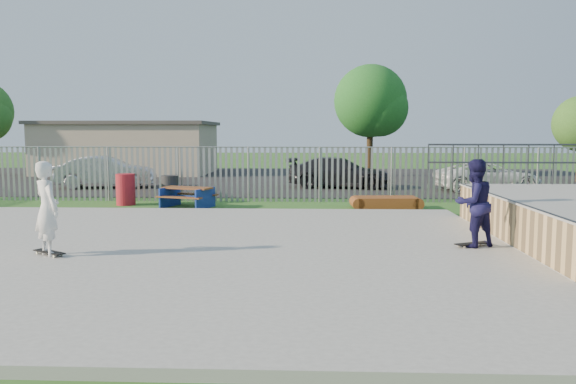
{
  "coord_description": "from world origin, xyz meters",
  "views": [
    {
      "loc": [
        3.28,
        -11.38,
        2.52
      ],
      "look_at": [
        2.74,
        2.0,
        1.1
      ],
      "focal_mm": 35.0,
      "sensor_mm": 36.0,
      "label": 1
    }
  ],
  "objects_px": {
    "car_silver": "(106,172)",
    "car_dark": "(340,173)",
    "trash_bin_red": "(126,189)",
    "skater_navy": "(474,203)",
    "car_white": "(488,177)",
    "picnic_table": "(187,197)",
    "skater_white": "(47,208)",
    "tree_mid": "(370,101)",
    "trash_bin_grey": "(170,189)",
    "funbox": "(386,203)"
  },
  "relations": [
    {
      "from": "car_silver",
      "to": "car_dark",
      "type": "distance_m",
      "value": 10.64
    },
    {
      "from": "trash_bin_red",
      "to": "skater_navy",
      "type": "height_order",
      "value": "skater_navy"
    },
    {
      "from": "car_dark",
      "to": "car_white",
      "type": "xyz_separation_m",
      "value": [
        6.31,
        -1.22,
        -0.07
      ]
    },
    {
      "from": "picnic_table",
      "to": "skater_white",
      "type": "xyz_separation_m",
      "value": [
        -0.91,
        -8.14,
        0.71
      ]
    },
    {
      "from": "trash_bin_red",
      "to": "car_silver",
      "type": "relative_size",
      "value": 0.25
    },
    {
      "from": "car_dark",
      "to": "tree_mid",
      "type": "bearing_deg",
      "value": -7.93
    },
    {
      "from": "picnic_table",
      "to": "skater_navy",
      "type": "distance_m",
      "value": 10.3
    },
    {
      "from": "car_silver",
      "to": "skater_navy",
      "type": "xyz_separation_m",
      "value": [
        12.7,
        -13.41,
        0.32
      ]
    },
    {
      "from": "trash_bin_grey",
      "to": "car_dark",
      "type": "height_order",
      "value": "car_dark"
    },
    {
      "from": "picnic_table",
      "to": "trash_bin_red",
      "type": "relative_size",
      "value": 1.83
    },
    {
      "from": "car_dark",
      "to": "skater_navy",
      "type": "height_order",
      "value": "skater_navy"
    },
    {
      "from": "trash_bin_red",
      "to": "car_white",
      "type": "relative_size",
      "value": 0.25
    },
    {
      "from": "trash_bin_grey",
      "to": "skater_navy",
      "type": "distance_m",
      "value": 11.66
    },
    {
      "from": "car_silver",
      "to": "picnic_table",
      "type": "bearing_deg",
      "value": -150.48
    },
    {
      "from": "trash_bin_red",
      "to": "skater_navy",
      "type": "distance_m",
      "value": 12.44
    },
    {
      "from": "car_white",
      "to": "skater_white",
      "type": "distance_m",
      "value": 18.83
    },
    {
      "from": "trash_bin_red",
      "to": "car_dark",
      "type": "xyz_separation_m",
      "value": [
        7.78,
        6.37,
        0.16
      ]
    },
    {
      "from": "picnic_table",
      "to": "car_white",
      "type": "distance_m",
      "value": 13.11
    },
    {
      "from": "tree_mid",
      "to": "car_silver",
      "type": "bearing_deg",
      "value": -149.54
    },
    {
      "from": "skater_white",
      "to": "car_silver",
      "type": "bearing_deg",
      "value": -31.89
    },
    {
      "from": "car_dark",
      "to": "picnic_table",
      "type": "bearing_deg",
      "value": 150.6
    },
    {
      "from": "car_silver",
      "to": "car_white",
      "type": "bearing_deg",
      "value": -101.49
    },
    {
      "from": "trash_bin_red",
      "to": "car_silver",
      "type": "bearing_deg",
      "value": 115.99
    },
    {
      "from": "trash_bin_red",
      "to": "skater_white",
      "type": "bearing_deg",
      "value": -80.93
    },
    {
      "from": "funbox",
      "to": "trash_bin_grey",
      "type": "distance_m",
      "value": 7.62
    },
    {
      "from": "skater_navy",
      "to": "car_silver",
      "type": "bearing_deg",
      "value": -71.42
    },
    {
      "from": "car_dark",
      "to": "skater_navy",
      "type": "distance_m",
      "value": 14.1
    },
    {
      "from": "picnic_table",
      "to": "skater_white",
      "type": "relative_size",
      "value": 1.09
    },
    {
      "from": "car_white",
      "to": "skater_navy",
      "type": "bearing_deg",
      "value": 155.23
    },
    {
      "from": "trash_bin_red",
      "to": "skater_white",
      "type": "relative_size",
      "value": 0.6
    },
    {
      "from": "skater_white",
      "to": "car_white",
      "type": "bearing_deg",
      "value": -90.53
    },
    {
      "from": "picnic_table",
      "to": "skater_navy",
      "type": "relative_size",
      "value": 1.09
    },
    {
      "from": "picnic_table",
      "to": "trash_bin_grey",
      "type": "height_order",
      "value": "trash_bin_grey"
    },
    {
      "from": "car_white",
      "to": "skater_white",
      "type": "height_order",
      "value": "skater_white"
    },
    {
      "from": "trash_bin_red",
      "to": "tree_mid",
      "type": "relative_size",
      "value": 0.17
    },
    {
      "from": "trash_bin_grey",
      "to": "skater_white",
      "type": "distance_m",
      "value": 9.24
    },
    {
      "from": "car_silver",
      "to": "tree_mid",
      "type": "relative_size",
      "value": 0.69
    },
    {
      "from": "skater_navy",
      "to": "tree_mid",
      "type": "bearing_deg",
      "value": -114.88
    },
    {
      "from": "skater_white",
      "to": "picnic_table",
      "type": "bearing_deg",
      "value": -54.52
    },
    {
      "from": "funbox",
      "to": "trash_bin_red",
      "type": "distance_m",
      "value": 9.01
    },
    {
      "from": "funbox",
      "to": "skater_white",
      "type": "bearing_deg",
      "value": -136.11
    },
    {
      "from": "car_dark",
      "to": "skater_white",
      "type": "xyz_separation_m",
      "value": [
        -6.39,
        -15.11,
        0.36
      ]
    },
    {
      "from": "skater_white",
      "to": "funbox",
      "type": "bearing_deg",
      "value": -91.04
    },
    {
      "from": "tree_mid",
      "to": "skater_white",
      "type": "xyz_separation_m",
      "value": [
        -8.47,
        -22.05,
        -3.25
      ]
    },
    {
      "from": "trash_bin_red",
      "to": "car_white",
      "type": "bearing_deg",
      "value": 20.1
    },
    {
      "from": "car_dark",
      "to": "car_white",
      "type": "bearing_deg",
      "value": -92.19
    },
    {
      "from": "picnic_table",
      "to": "car_dark",
      "type": "relative_size",
      "value": 0.42
    },
    {
      "from": "car_dark",
      "to": "car_white",
      "type": "distance_m",
      "value": 6.42
    },
    {
      "from": "picnic_table",
      "to": "skater_navy",
      "type": "xyz_separation_m",
      "value": [
        7.54,
        -6.98,
        0.71
      ]
    },
    {
      "from": "car_white",
      "to": "skater_white",
      "type": "relative_size",
      "value": 2.42
    }
  ]
}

